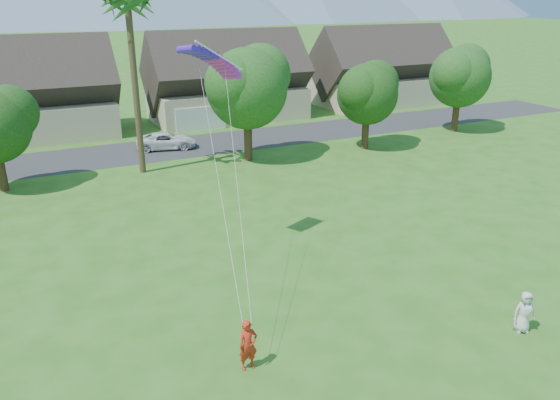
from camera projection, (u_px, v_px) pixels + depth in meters
street at (153, 150)px, 44.63m from camera, size 90.00×7.00×0.01m
kite_flyer at (248, 345)px, 18.30m from camera, size 0.68×0.45×1.84m
watcher at (524, 312)px, 20.38m from camera, size 0.95×0.80×1.66m
parked_car at (166, 141)px, 44.88m from camera, size 5.22×3.23×1.35m
houses_row at (132, 91)px, 51.20m from camera, size 72.75×8.19×8.86m
tree_row at (151, 105)px, 37.32m from camera, size 62.27×6.67×8.45m
parafoil_kite at (212, 58)px, 24.19m from camera, size 3.31×1.45×0.50m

